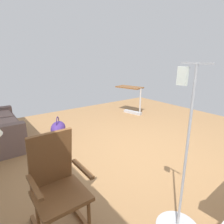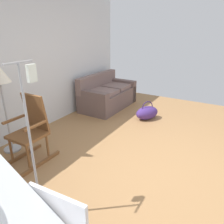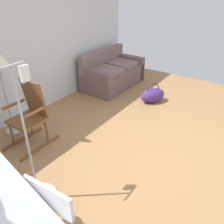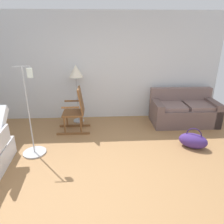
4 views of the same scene
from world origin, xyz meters
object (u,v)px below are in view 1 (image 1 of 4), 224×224
at_px(rocking_chair, 58,187).
at_px(duffel_bag, 58,128).
at_px(overbed_table, 131,97).
at_px(iv_pole, 179,209).

relative_size(rocking_chair, duffel_bag, 1.63).
distance_m(overbed_table, iv_pole, 4.25).
bearing_deg(rocking_chair, iv_pole, -127.20).
bearing_deg(overbed_table, iv_pole, 144.48).
distance_m(rocking_chair, iv_pole, 1.23).
relative_size(overbed_table, duffel_bag, 1.36).
xyz_separation_m(overbed_table, duffel_bag, (-0.29, 2.50, -0.38)).
xyz_separation_m(overbed_table, iv_pole, (-3.45, 2.46, -0.28)).
bearing_deg(duffel_bag, rocking_chair, 159.17).
height_order(rocking_chair, duffel_bag, rocking_chair).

